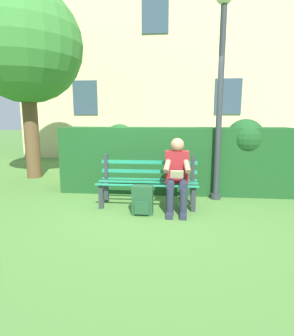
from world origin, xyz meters
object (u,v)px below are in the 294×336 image
object	(u,v)px
tree	(22,49)
park_bench	(148,182)
person_seated	(177,173)
backpack	(142,200)
lamp_post	(221,69)

from	to	relation	value
tree	park_bench	bearing A→B (deg)	147.34
person_seated	park_bench	bearing A→B (deg)	-19.73
park_bench	tree	distance (m)	4.67
tree	backpack	xyz separation A→B (m)	(-3.17, 2.52, -2.88)
backpack	park_bench	bearing A→B (deg)	-95.05
park_bench	tree	xyz separation A→B (m)	(3.21, -2.06, 2.69)
lamp_post	backpack	bearing A→B (deg)	37.48
backpack	person_seated	bearing A→B (deg)	-151.03
tree	backpack	distance (m)	4.97
backpack	lamp_post	distance (m)	2.61
backpack	tree	bearing A→B (deg)	-38.49
person_seated	tree	bearing A→B (deg)	-31.14
tree	lamp_post	xyz separation A→B (m)	(-4.42, 1.56, -0.79)
park_bench	backpack	bearing A→B (deg)	84.95
person_seated	backpack	world-z (taller)	person_seated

